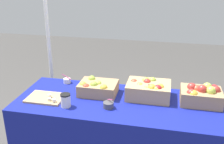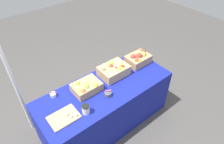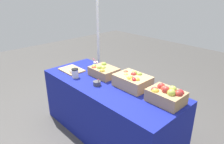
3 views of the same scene
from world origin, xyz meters
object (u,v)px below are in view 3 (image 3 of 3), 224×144
Objects in this scene: apple_crate_left at (166,95)px; apple_crate_middle at (132,81)px; coffee_cup at (75,73)px; sample_bowl_mid at (97,83)px; cutting_board_front at (72,70)px; apple_crate_right at (103,71)px; tent_pole at (98,43)px; sample_bowl_near at (96,63)px.

apple_crate_middle is at bearing 178.00° from apple_crate_left.
sample_bowl_mid is at bearing 8.85° from coffee_cup.
apple_crate_right is at bearing 24.81° from cutting_board_front.
coffee_cup reaches higher than cutting_board_front.
apple_crate_middle reaches higher than sample_bowl_mid.
apple_crate_left is at bearing 17.94° from sample_bowl_mid.
cutting_board_front is at bearing -165.90° from apple_crate_middle.
tent_pole is (-0.72, 0.52, 0.15)m from apple_crate_right.
apple_crate_middle is at bearing -10.21° from sample_bowl_near.
apple_crate_middle reaches higher than cutting_board_front.
sample_bowl_near is at bearing 141.97° from sample_bowl_mid.
apple_crate_right is 0.37m from coffee_cup.
sample_bowl_mid is at bearing -162.06° from apple_crate_left.
tent_pole reaches higher than sample_bowl_near.
sample_bowl_near reaches higher than sample_bowl_mid.
apple_crate_right is (-0.96, -0.01, -0.02)m from apple_crate_left.
apple_crate_left is 0.96m from apple_crate_right.
apple_crate_left is 3.65× the size of sample_bowl_mid.
apple_crate_left is 0.19× the size of tent_pole.
sample_bowl_mid is 0.05× the size of tent_pole.
sample_bowl_mid is at bearing -55.81° from apple_crate_right.
sample_bowl_mid reaches higher than cutting_board_front.
apple_crate_left is at bearing -16.81° from tent_pole.
coffee_cup is at bearing -164.89° from apple_crate_left.
apple_crate_right is 1.06× the size of cutting_board_front.
apple_crate_middle is 4.12× the size of sample_bowl_mid.
apple_crate_middle reaches higher than coffee_cup.
tent_pole is (-1.21, 0.49, 0.14)m from apple_crate_middle.
sample_bowl_near is at bearing 169.79° from apple_crate_middle.
apple_crate_middle is 3.70× the size of sample_bowl_near.
apple_crate_right reaches higher than cutting_board_front.
tent_pole reaches higher than apple_crate_middle.
cutting_board_front is 3.11× the size of sample_bowl_near.
coffee_cup is 0.06× the size of tent_pole.
tent_pole is at bearing 110.75° from cutting_board_front.
sample_bowl_near is at bearing 81.48° from cutting_board_front.
apple_crate_right is 0.19× the size of tent_pole.
coffee_cup is (-0.37, -0.06, 0.03)m from sample_bowl_mid.
sample_bowl_near is at bearing 110.04° from coffee_cup.
tent_pole is at bearing 121.89° from coffee_cup.
coffee_cup is at bearing -124.34° from apple_crate_right.
tent_pole reaches higher than sample_bowl_mid.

